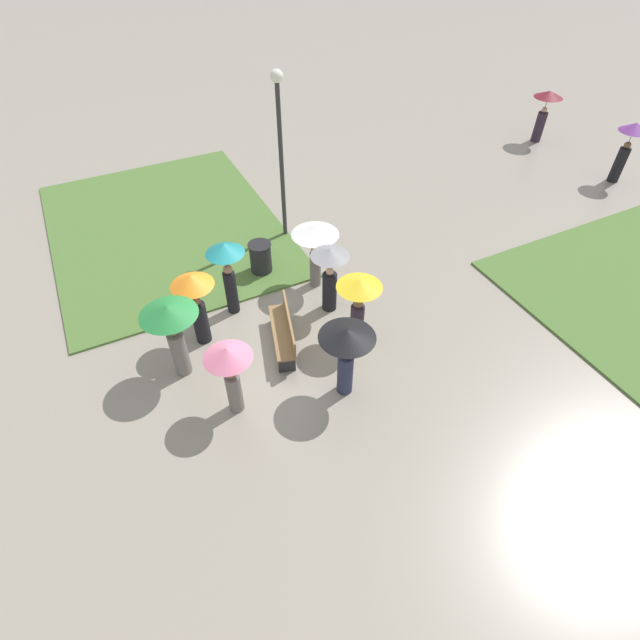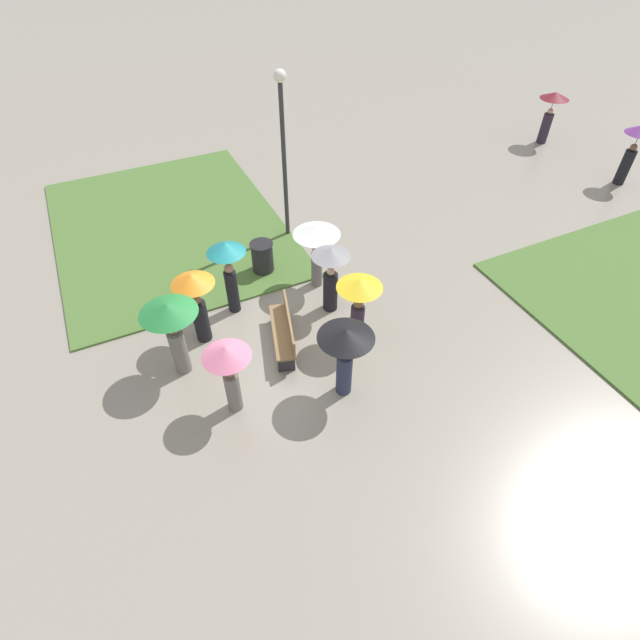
% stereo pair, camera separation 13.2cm
% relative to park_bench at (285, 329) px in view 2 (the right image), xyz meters
% --- Properties ---
extents(ground_plane, '(90.00, 90.00, 0.00)m').
position_rel_park_bench_xyz_m(ground_plane, '(-0.45, -0.44, -0.47)').
color(ground_plane, gray).
extents(lawn_patch_near, '(8.53, 6.48, 0.06)m').
position_rel_park_bench_xyz_m(lawn_patch_near, '(-6.13, -1.33, -0.44)').
color(lawn_patch_near, '#4C7033').
rests_on(lawn_patch_near, ground_plane).
extents(park_bench, '(1.87, 0.90, 0.90)m').
position_rel_park_bench_xyz_m(park_bench, '(0.00, 0.00, 0.00)').
color(park_bench, brown).
rests_on(park_bench, ground_plane).
extents(lamp_post, '(0.32, 0.32, 4.65)m').
position_rel_park_bench_xyz_m(lamp_post, '(-4.17, 1.82, 2.49)').
color(lamp_post, '#2D2D30').
rests_on(lamp_post, ground_plane).
extents(trash_bin, '(0.62, 0.62, 0.91)m').
position_rel_park_bench_xyz_m(trash_bin, '(-2.81, 0.52, -0.02)').
color(trash_bin, '#232326').
rests_on(trash_bin, ground_plane).
extents(crowd_person_white, '(1.19, 1.19, 1.80)m').
position_rel_park_bench_xyz_m(crowd_person_white, '(-1.69, 1.60, 0.96)').
color(crowd_person_white, slate).
rests_on(crowd_person_white, ground_plane).
extents(crowd_person_pink, '(0.95, 0.95, 1.78)m').
position_rel_park_bench_xyz_m(crowd_person_pink, '(1.22, -1.63, 0.84)').
color(crowd_person_pink, slate).
rests_on(crowd_person_pink, ground_plane).
extents(crowd_person_teal, '(0.90, 0.90, 2.01)m').
position_rel_park_bench_xyz_m(crowd_person_teal, '(-1.66, -0.69, 0.98)').
color(crowd_person_teal, black).
rests_on(crowd_person_teal, ground_plane).
extents(crowd_person_orange, '(0.95, 0.95, 1.91)m').
position_rel_park_bench_xyz_m(crowd_person_orange, '(-1.01, -1.65, 0.85)').
color(crowd_person_orange, black).
rests_on(crowd_person_orange, ground_plane).
extents(crowd_person_grey, '(0.93, 0.93, 1.81)m').
position_rel_park_bench_xyz_m(crowd_person_grey, '(-0.68, 1.50, 0.72)').
color(crowd_person_grey, black).
rests_on(crowd_person_grey, ground_plane).
extents(crowd_person_yellow, '(1.02, 1.02, 1.76)m').
position_rel_park_bench_xyz_m(crowd_person_yellow, '(0.55, 1.57, 0.80)').
color(crowd_person_yellow, '#2D2333').
rests_on(crowd_person_yellow, ground_plane).
extents(crowd_person_black, '(1.14, 1.14, 1.80)m').
position_rel_park_bench_xyz_m(crowd_person_black, '(1.80, 0.58, 0.86)').
color(crowd_person_black, '#282D47').
rests_on(crowd_person_black, ground_plane).
extents(crowd_person_green, '(1.19, 1.19, 1.92)m').
position_rel_park_bench_xyz_m(crowd_person_green, '(-0.25, -2.34, 0.96)').
color(crowd_person_green, slate).
rests_on(crowd_person_green, ground_plane).
extents(lone_walker_far_path, '(0.95, 0.95, 2.03)m').
position_rel_park_bench_xyz_m(lone_walker_far_path, '(-2.15, 13.36, 0.92)').
color(lone_walker_far_path, black).
rests_on(lone_walker_far_path, ground_plane).
extents(lone_walker_mid_plaza, '(1.06, 1.06, 1.90)m').
position_rel_park_bench_xyz_m(lone_walker_mid_plaza, '(-5.82, 13.33, 0.87)').
color(lone_walker_mid_plaza, '#2D2333').
rests_on(lone_walker_mid_plaza, ground_plane).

